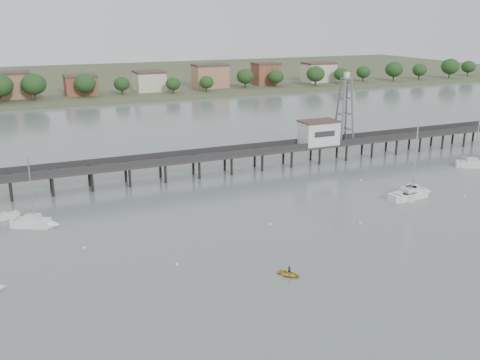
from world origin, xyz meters
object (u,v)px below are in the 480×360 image
object	(u,v)px
sailboat_d	(416,194)
white_tender	(8,216)
sailboat_e	(477,165)
sailboat_b	(39,223)
sailboat_c	(413,191)
pier	(212,156)
lattice_tower	(345,110)
yellow_dinghy	(289,276)

from	to	relation	value
sailboat_d	white_tender	xyz separation A→B (m)	(-67.42, 17.54, -0.25)
sailboat_e	sailboat_d	world-z (taller)	sailboat_d
sailboat_b	sailboat_c	bearing A→B (deg)	17.77
sailboat_b	sailboat_d	xyz separation A→B (m)	(63.01, -11.48, -0.02)
pier	sailboat_d	bearing A→B (deg)	-44.60
lattice_tower	sailboat_e	xyz separation A→B (m)	(22.39, -17.66, -10.45)
white_tender	sailboat_e	bearing A→B (deg)	-29.15
sailboat_d	white_tender	world-z (taller)	sailboat_d
white_tender	sailboat_c	bearing A→B (deg)	-38.15
pier	sailboat_d	xyz separation A→B (m)	(28.42, -28.02, -3.16)
sailboat_b	pier	bearing A→B (deg)	52.40
sailboat_e	sailboat_b	bearing A→B (deg)	-146.45
sailboat_b	sailboat_c	size ratio (longest dim) A/B	0.90
pier	white_tender	world-z (taller)	pier
lattice_tower	sailboat_b	size ratio (longest dim) A/B	1.34
sailboat_d	sailboat_c	size ratio (longest dim) A/B	1.16
sailboat_c	white_tender	xyz separation A→B (m)	(-67.88, 16.20, -0.26)
lattice_tower	sailboat_d	xyz separation A→B (m)	(-3.08, -28.02, -10.47)
sailboat_b	yellow_dinghy	xyz separation A→B (m)	(27.59, -29.49, -0.65)
pier	sailboat_c	size ratio (longest dim) A/B	11.72
pier	sailboat_e	bearing A→B (deg)	-18.14
pier	sailboat_e	size ratio (longest dim) A/B	13.22
lattice_tower	yellow_dinghy	bearing A→B (deg)	-129.92
yellow_dinghy	sailboat_c	bearing A→B (deg)	-8.45
sailboat_d	sailboat_c	distance (m)	1.42
lattice_tower	white_tender	world-z (taller)	lattice_tower
lattice_tower	white_tender	size ratio (longest dim) A/B	4.47
lattice_tower	yellow_dinghy	xyz separation A→B (m)	(-38.51, -46.02, -11.10)
pier	sailboat_b	world-z (taller)	sailboat_b
white_tender	lattice_tower	bearing A→B (deg)	-16.27
sailboat_d	yellow_dinghy	xyz separation A→B (m)	(-35.42, -18.00, -0.63)
lattice_tower	sailboat_e	size ratio (longest dim) A/B	1.37
lattice_tower	sailboat_c	distance (m)	28.77
white_tender	sailboat_d	bearing A→B (deg)	-39.31
sailboat_b	yellow_dinghy	bearing A→B (deg)	-20.05
sailboat_d	yellow_dinghy	distance (m)	39.74
pier	sailboat_c	world-z (taller)	sailboat_c
sailboat_d	lattice_tower	bearing A→B (deg)	77.34
sailboat_d	white_tender	bearing A→B (deg)	159.04
lattice_tower	sailboat_c	bearing A→B (deg)	-95.62
sailboat_c	yellow_dinghy	world-z (taller)	sailboat_c
pier	sailboat_e	world-z (taller)	sailboat_e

